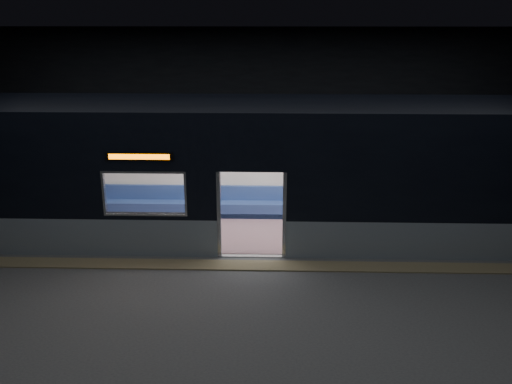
{
  "coord_description": "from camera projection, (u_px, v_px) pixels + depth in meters",
  "views": [
    {
      "loc": [
        0.44,
        -10.4,
        5.32
      ],
      "look_at": [
        0.06,
        2.3,
        1.17
      ],
      "focal_mm": 38.0,
      "sensor_mm": 36.0,
      "label": 1
    }
  ],
  "objects": [
    {
      "name": "station_envelope",
      "position": [
        249.0,
        106.0,
        10.41
      ],
      "size": [
        24.0,
        14.0,
        5.0
      ],
      "color": "black",
      "rests_on": "station_floor"
    },
    {
      "name": "tactile_strip",
      "position": [
        251.0,
        265.0,
        12.06
      ],
      "size": [
        22.8,
        0.5,
        0.03
      ],
      "primitive_type": "cube",
      "color": "#8C7F59",
      "rests_on": "station_floor"
    },
    {
      "name": "handbag",
      "position": [
        312.0,
        199.0,
        14.47
      ],
      "size": [
        0.27,
        0.24,
        0.12
      ],
      "primitive_type": "cube",
      "rotation": [
        0.0,
        0.0,
        -0.14
      ],
      "color": "black",
      "rests_on": "passenger"
    },
    {
      "name": "metro_car",
      "position": [
        254.0,
        163.0,
        13.39
      ],
      "size": [
        18.0,
        3.04,
        3.35
      ],
      "color": "gray",
      "rests_on": "station_floor"
    },
    {
      "name": "transit_map",
      "position": [
        359.0,
        165.0,
        14.67
      ],
      "size": [
        0.97,
        0.03,
        0.63
      ],
      "primitive_type": "cube",
      "color": "white",
      "rests_on": "metro_car"
    },
    {
      "name": "passenger",
      "position": [
        312.0,
        192.0,
        14.63
      ],
      "size": [
        0.41,
        0.67,
        1.33
      ],
      "rotation": [
        0.0,
        0.0,
        0.17
      ],
      "color": "black",
      "rests_on": "metro_car"
    },
    {
      "name": "station_floor",
      "position": [
        250.0,
        278.0,
        11.55
      ],
      "size": [
        24.0,
        14.0,
        0.01
      ],
      "primitive_type": "cube",
      "color": "#47494C",
      "rests_on": "ground"
    }
  ]
}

